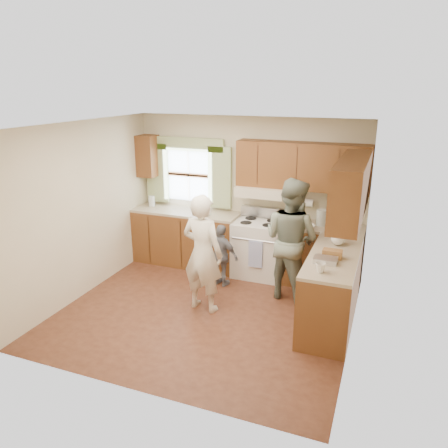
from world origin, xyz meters
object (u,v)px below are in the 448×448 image
at_px(stove, 259,247).
at_px(woman_right, 291,240).
at_px(woman_left, 203,253).
at_px(child, 221,256).

distance_m(stove, woman_right, 0.96).
height_order(stove, woman_left, woman_left).
bearing_deg(stove, woman_left, -105.67).
relative_size(woman_right, child, 1.81).
bearing_deg(woman_left, child, -78.58).
height_order(woman_right, child, woman_right).
distance_m(woman_right, child, 1.13).
distance_m(woman_left, woman_right, 1.28).
xyz_separation_m(woman_left, woman_right, (1.02, 0.77, 0.07)).
bearing_deg(child, woman_left, 104.74).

